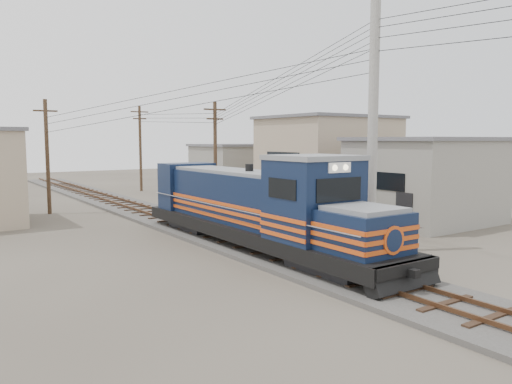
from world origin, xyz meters
TOP-DOWN VIEW (x-y plane):
  - ground at (0.00, 0.00)m, footprint 120.00×120.00m
  - ballast at (0.00, 10.00)m, footprint 3.60×70.00m
  - track at (0.00, 10.00)m, footprint 1.15×70.00m
  - locomotive at (0.00, 2.53)m, footprint 2.87×15.64m
  - utility_pole_main at (3.50, -0.50)m, footprint 0.40×0.40m
  - wooden_pole_mid at (4.50, 14.00)m, footprint 1.60×0.24m
  - wooden_pole_far at (4.80, 28.00)m, footprint 1.60×0.24m
  - wooden_pole_left at (-5.00, 18.00)m, footprint 1.60×0.24m
  - power_lines at (-0.14, 8.49)m, footprint 9.65×19.00m
  - shophouse_front at (11.50, 3.00)m, footprint 7.35×6.30m
  - shophouse_mid at (12.50, 12.00)m, footprint 8.40×7.35m
  - shophouse_back at (11.00, 22.00)m, footprint 6.30×6.30m
  - billboard at (4.43, 3.15)m, footprint 1.91×0.85m
  - market_umbrella at (6.72, 6.87)m, footprint 2.82×2.82m
  - vendor at (7.78, 6.70)m, footprint 0.79×0.65m
  - plant_nursery at (4.92, 4.06)m, footprint 3.50×3.21m

SIDE VIEW (x-z plane):
  - ground at x=0.00m, z-range 0.00..0.00m
  - ballast at x=0.00m, z-range 0.00..0.16m
  - track at x=0.00m, z-range 0.20..0.32m
  - plant_nursery at x=4.92m, z-range -0.06..1.06m
  - vendor at x=7.78m, z-range 0.00..1.85m
  - locomotive at x=0.00m, z-range -0.24..3.64m
  - shophouse_back at x=11.00m, z-range 0.01..4.21m
  - billboard at x=4.43m, z-range 0.73..3.83m
  - market_umbrella at x=6.72m, z-range 1.01..3.68m
  - shophouse_front at x=11.50m, z-range 0.01..4.71m
  - shophouse_mid at x=12.50m, z-range 0.01..6.21m
  - wooden_pole_mid at x=4.50m, z-range 0.18..7.18m
  - wooden_pole_left at x=-5.00m, z-range 0.18..7.18m
  - wooden_pole_far at x=4.80m, z-range 0.18..7.68m
  - utility_pole_main at x=3.50m, z-range 0.00..10.00m
  - power_lines at x=-0.14m, z-range 5.91..9.21m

